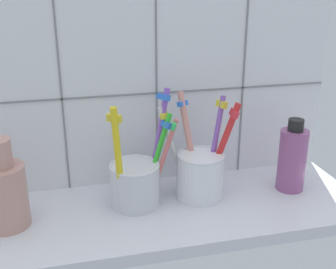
{
  "coord_description": "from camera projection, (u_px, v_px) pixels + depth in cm",
  "views": [
    {
      "loc": [
        -15.17,
        -59.72,
        38.05
      ],
      "look_at": [
        0.0,
        2.59,
        13.8
      ],
      "focal_mm": 46.03,
      "sensor_mm": 36.0,
      "label": 1
    }
  ],
  "objects": [
    {
      "name": "toothbrush_cup_right",
      "position": [
        200.0,
        171.0,
        0.72
      ],
      "size": [
        13.46,
        9.45,
        17.6
      ],
      "color": "white",
      "rests_on": "counter_slab"
    },
    {
      "name": "ceramic_vase",
      "position": [
        4.0,
        191.0,
        0.64
      ],
      "size": [
        6.73,
        6.73,
        13.92
      ],
      "color": "tan",
      "rests_on": "counter_slab"
    },
    {
      "name": "tile_wall_back",
      "position": [
        155.0,
        69.0,
        0.74
      ],
      "size": [
        64.0,
        2.2,
        45.0
      ],
      "color": "white",
      "rests_on": "ground"
    },
    {
      "name": "toothbrush_cup_left",
      "position": [
        136.0,
        180.0,
        0.7
      ],
      "size": [
        11.52,
        8.67,
        18.59
      ],
      "color": "silver",
      "rests_on": "counter_slab"
    },
    {
      "name": "soap_bottle",
      "position": [
        292.0,
        158.0,
        0.75
      ],
      "size": [
        4.82,
        4.82,
        12.93
      ],
      "color": "#965188",
      "rests_on": "counter_slab"
    },
    {
      "name": "counter_slab",
      "position": [
        172.0,
        213.0,
        0.71
      ],
      "size": [
        64.0,
        22.0,
        2.0
      ],
      "primitive_type": "cube",
      "color": "silver",
      "rests_on": "ground"
    }
  ]
}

